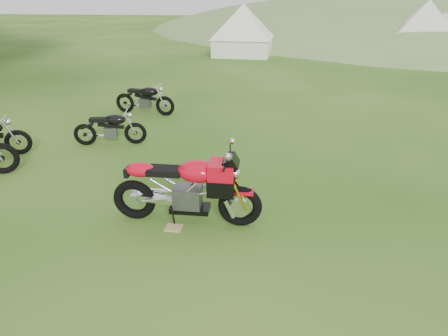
% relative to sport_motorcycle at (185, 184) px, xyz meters
% --- Properties ---
extents(ground, '(120.00, 120.00, 0.00)m').
position_rel_sport_motorcycle_xyz_m(ground, '(0.48, -0.23, -0.69)').
color(ground, '#1D4E10').
rests_on(ground, ground).
extents(sport_motorcycle, '(2.29, 0.58, 1.37)m').
position_rel_sport_motorcycle_xyz_m(sport_motorcycle, '(0.00, 0.00, 0.00)').
color(sport_motorcycle, red).
rests_on(sport_motorcycle, ground).
extents(plywood_board, '(0.27, 0.22, 0.02)m').
position_rel_sport_motorcycle_xyz_m(plywood_board, '(-0.17, -0.23, -0.68)').
color(plywood_board, tan).
rests_on(plywood_board, ground).
extents(vintage_moto_c, '(1.90, 0.69, 0.98)m').
position_rel_sport_motorcycle_xyz_m(vintage_moto_c, '(-2.49, 5.71, -0.20)').
color(vintage_moto_c, black).
rests_on(vintage_moto_c, ground).
extents(vintage_moto_d, '(1.73, 0.71, 0.89)m').
position_rel_sport_motorcycle_xyz_m(vintage_moto_d, '(-2.55, 3.14, -0.24)').
color(vintage_moto_d, black).
rests_on(vintage_moto_d, ground).
extents(tent_left, '(3.40, 3.40, 2.75)m').
position_rel_sport_motorcycle_xyz_m(tent_left, '(-0.37, 18.00, 0.69)').
color(tent_left, white).
rests_on(tent_left, ground).
extents(tent_right, '(3.94, 3.94, 2.87)m').
position_rel_sport_motorcycle_xyz_m(tent_right, '(10.17, 19.51, 0.75)').
color(tent_right, silver).
rests_on(tent_right, ground).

